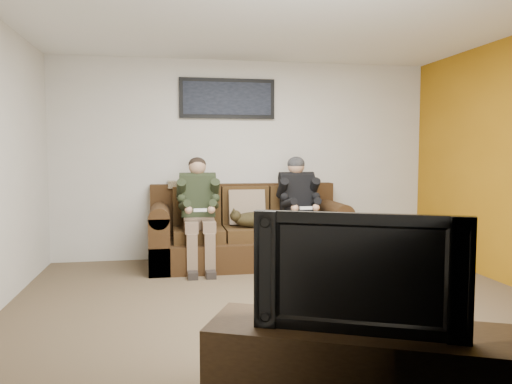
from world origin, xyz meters
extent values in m
plane|color=brown|center=(0.00, 0.00, 0.00)|extent=(5.00, 5.00, 0.00)
plane|color=silver|center=(0.00, 0.00, 2.60)|extent=(5.00, 5.00, 0.00)
plane|color=beige|center=(0.00, 2.25, 1.30)|extent=(5.00, 0.00, 5.00)
plane|color=beige|center=(0.00, -2.25, 1.30)|extent=(5.00, 0.00, 5.00)
cube|color=#372210|center=(-0.04, 1.75, 0.16)|extent=(2.41, 1.04, 0.33)
cube|color=#372210|center=(-0.04, 2.16, 0.66)|extent=(2.41, 0.22, 0.66)
cube|color=#372210|center=(-1.13, 1.75, 0.33)|extent=(0.24, 1.04, 0.66)
cube|color=#372210|center=(1.04, 1.75, 0.33)|extent=(0.24, 1.04, 0.66)
cylinder|color=#372210|center=(-1.13, 1.75, 0.66)|extent=(0.24, 1.04, 0.24)
cylinder|color=#372210|center=(1.04, 1.75, 0.66)|extent=(0.24, 1.04, 0.24)
cube|color=#402A13|center=(-0.67, 1.70, 0.41)|extent=(0.60, 0.66, 0.15)
cube|color=#402A13|center=(-0.67, 2.01, 0.72)|extent=(0.60, 0.15, 0.48)
cube|color=#402A13|center=(-0.04, 1.70, 0.41)|extent=(0.60, 0.66, 0.15)
cube|color=#402A13|center=(-0.04, 2.01, 0.72)|extent=(0.60, 0.15, 0.48)
cube|color=#402A13|center=(0.58, 1.70, 0.41)|extent=(0.60, 0.66, 0.15)
cube|color=#402A13|center=(0.58, 2.01, 0.72)|extent=(0.60, 0.15, 0.48)
cube|color=#89725A|center=(-0.04, 1.88, 0.70)|extent=(0.46, 0.22, 0.46)
cube|color=gray|center=(-0.78, 2.14, 0.99)|extent=(0.49, 0.24, 0.09)
cube|color=#79604C|center=(-0.67, 1.66, 0.55)|extent=(0.36, 0.30, 0.14)
cube|color=#242C1A|center=(-0.67, 1.76, 0.85)|extent=(0.40, 0.30, 0.53)
cylinder|color=#242C1A|center=(-0.67, 1.78, 1.06)|extent=(0.44, 0.18, 0.18)
sphere|color=tan|center=(-0.67, 1.80, 1.22)|extent=(0.21, 0.21, 0.21)
cube|color=#79604C|center=(-0.77, 1.46, 0.54)|extent=(0.15, 0.42, 0.13)
cube|color=#79604C|center=(-0.57, 1.46, 0.54)|extent=(0.15, 0.42, 0.13)
cube|color=#79604C|center=(-0.77, 1.26, 0.24)|extent=(0.12, 0.13, 0.48)
cube|color=#79604C|center=(-0.57, 1.26, 0.24)|extent=(0.12, 0.13, 0.48)
cube|color=black|center=(-0.77, 1.18, 0.04)|extent=(0.11, 0.26, 0.08)
cube|color=black|center=(-0.57, 1.18, 0.04)|extent=(0.11, 0.26, 0.08)
cylinder|color=#242C1A|center=(-0.87, 1.69, 0.95)|extent=(0.11, 0.30, 0.28)
cylinder|color=#242C1A|center=(-0.47, 1.69, 0.95)|extent=(0.11, 0.30, 0.28)
cylinder|color=#242C1A|center=(-0.84, 1.47, 0.79)|extent=(0.14, 0.32, 0.15)
cylinder|color=#242C1A|center=(-0.50, 1.47, 0.79)|extent=(0.14, 0.32, 0.15)
sphere|color=tan|center=(-0.80, 1.35, 0.74)|extent=(0.09, 0.09, 0.09)
sphere|color=tan|center=(-0.54, 1.35, 0.74)|extent=(0.09, 0.09, 0.09)
cube|color=white|center=(-0.67, 1.33, 0.74)|extent=(0.15, 0.04, 0.03)
ellipsoid|color=black|center=(-0.67, 1.82, 1.25)|extent=(0.22, 0.22, 0.17)
cube|color=black|center=(0.58, 1.66, 0.55)|extent=(0.36, 0.30, 0.14)
cube|color=black|center=(0.58, 1.76, 0.85)|extent=(0.40, 0.30, 0.53)
cylinder|color=black|center=(0.58, 1.78, 1.06)|extent=(0.44, 0.18, 0.18)
sphere|color=tan|center=(0.58, 1.80, 1.22)|extent=(0.21, 0.21, 0.21)
cube|color=black|center=(0.48, 1.46, 0.54)|extent=(0.15, 0.42, 0.13)
cube|color=black|center=(0.68, 1.46, 0.54)|extent=(0.15, 0.42, 0.13)
cube|color=black|center=(0.48, 1.26, 0.24)|extent=(0.12, 0.13, 0.48)
cube|color=black|center=(0.68, 1.26, 0.24)|extent=(0.12, 0.13, 0.48)
cube|color=black|center=(0.48, 1.18, 0.04)|extent=(0.11, 0.26, 0.08)
cube|color=black|center=(0.68, 1.18, 0.04)|extent=(0.11, 0.26, 0.08)
cylinder|color=black|center=(0.38, 1.69, 0.95)|extent=(0.11, 0.30, 0.28)
cylinder|color=black|center=(0.78, 1.69, 0.95)|extent=(0.11, 0.30, 0.28)
cylinder|color=black|center=(0.41, 1.47, 0.79)|extent=(0.14, 0.32, 0.15)
cylinder|color=black|center=(0.75, 1.47, 0.79)|extent=(0.14, 0.32, 0.15)
sphere|color=tan|center=(0.45, 1.35, 0.74)|extent=(0.09, 0.09, 0.09)
sphere|color=tan|center=(0.71, 1.35, 0.74)|extent=(0.09, 0.09, 0.09)
cube|color=white|center=(0.58, 1.33, 0.74)|extent=(0.15, 0.04, 0.03)
ellipsoid|color=black|center=(0.58, 1.80, 1.25)|extent=(0.22, 0.22, 0.19)
ellipsoid|color=#3F3419|center=(0.00, 1.63, 0.58)|extent=(0.47, 0.26, 0.19)
sphere|color=#3F3419|center=(-0.22, 1.60, 0.63)|extent=(0.14, 0.14, 0.14)
cone|color=#3F3419|center=(-0.24, 1.56, 0.70)|extent=(0.04, 0.04, 0.04)
cone|color=#3F3419|center=(-0.24, 1.63, 0.70)|extent=(0.04, 0.04, 0.04)
cylinder|color=#3F3419|center=(0.24, 1.68, 0.54)|extent=(0.26, 0.13, 0.08)
cube|color=black|center=(-0.24, 2.22, 2.10)|extent=(1.25, 0.04, 0.52)
cube|color=black|center=(-0.24, 2.19, 2.10)|extent=(1.15, 0.01, 0.42)
cube|color=black|center=(-0.06, -1.95, 0.25)|extent=(1.63, 1.10, 0.49)
imported|color=black|center=(-0.06, -1.95, 0.79)|extent=(1.02, 0.56, 0.61)
camera|label=1|loc=(-1.03, -4.33, 1.39)|focal=35.00mm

